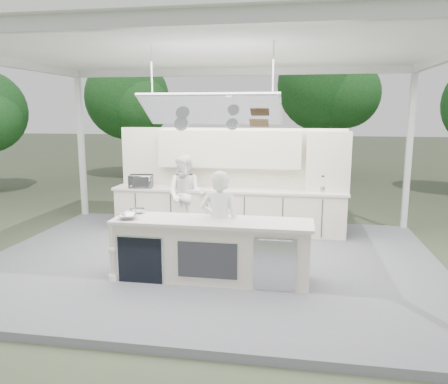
% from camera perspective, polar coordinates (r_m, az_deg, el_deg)
% --- Properties ---
extents(ground, '(90.00, 90.00, 0.00)m').
position_cam_1_polar(ground, '(7.94, -1.71, -9.56)').
color(ground, '#3E4A32').
rests_on(ground, ground).
extents(stage_deck, '(8.00, 6.00, 0.12)m').
position_cam_1_polar(stage_deck, '(7.92, -1.71, -9.15)').
color(stage_deck, '#5E5F63').
rests_on(stage_deck, ground).
extents(tent, '(8.20, 6.20, 3.86)m').
position_cam_1_polar(tent, '(7.52, -1.87, 18.04)').
color(tent, white).
rests_on(tent, ground).
extents(demo_island, '(3.10, 0.79, 0.95)m').
position_cam_1_polar(demo_island, '(6.87, -1.79, -7.52)').
color(demo_island, silver).
rests_on(demo_island, stage_deck).
extents(back_counter, '(5.08, 0.72, 0.95)m').
position_cam_1_polar(back_counter, '(9.57, 0.52, -2.36)').
color(back_counter, silver).
rests_on(back_counter, stage_deck).
extents(back_wall_unit, '(5.05, 0.48, 2.25)m').
position_cam_1_polar(back_wall_unit, '(9.56, 3.38, 3.55)').
color(back_wall_unit, silver).
rests_on(back_wall_unit, stage_deck).
extents(tree_cluster, '(19.55, 9.40, 5.85)m').
position_cam_1_polar(tree_cluster, '(17.18, 4.31, 12.28)').
color(tree_cluster, brown).
rests_on(tree_cluster, ground).
extents(head_chef, '(0.64, 0.43, 1.70)m').
position_cam_1_polar(head_chef, '(6.95, -0.59, -4.12)').
color(head_chef, white).
rests_on(head_chef, stage_deck).
extents(sous_chef, '(0.87, 0.70, 1.71)m').
position_cam_1_polar(sous_chef, '(9.33, -5.02, -0.36)').
color(sous_chef, white).
rests_on(sous_chef, stage_deck).
extents(toaster_oven, '(0.55, 0.42, 0.28)m').
position_cam_1_polar(toaster_oven, '(9.80, -10.81, 1.40)').
color(toaster_oven, '#B1B3B8').
rests_on(toaster_oven, back_counter).
extents(bowl_large, '(0.39, 0.39, 0.07)m').
position_cam_1_polar(bowl_large, '(6.96, -12.43, -3.15)').
color(bowl_large, '#AFB0B6').
rests_on(bowl_large, demo_island).
extents(bowl_small, '(0.25, 0.25, 0.07)m').
position_cam_1_polar(bowl_small, '(7.33, -11.25, -2.43)').
color(bowl_small, '#B1B3B8').
rests_on(bowl_small, demo_island).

